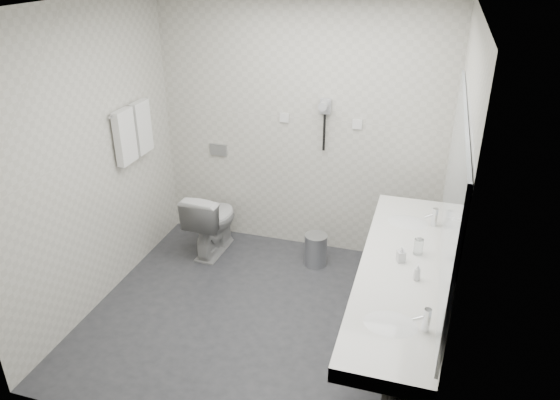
% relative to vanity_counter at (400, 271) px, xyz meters
% --- Properties ---
extents(floor, '(2.80, 2.80, 0.00)m').
position_rel_vanity_counter_xyz_m(floor, '(-1.12, 0.20, -0.80)').
color(floor, '#29292E').
rests_on(floor, ground).
extents(ceiling, '(2.80, 2.80, 0.00)m').
position_rel_vanity_counter_xyz_m(ceiling, '(-1.12, 0.20, 1.70)').
color(ceiling, silver).
rests_on(ceiling, wall_back).
extents(wall_back, '(2.80, 0.00, 2.80)m').
position_rel_vanity_counter_xyz_m(wall_back, '(-1.12, 1.50, 0.45)').
color(wall_back, beige).
rests_on(wall_back, floor).
extents(wall_front, '(2.80, 0.00, 2.80)m').
position_rel_vanity_counter_xyz_m(wall_front, '(-1.12, -1.10, 0.45)').
color(wall_front, beige).
rests_on(wall_front, floor).
extents(wall_left, '(0.00, 2.60, 2.60)m').
position_rel_vanity_counter_xyz_m(wall_left, '(-2.52, 0.20, 0.45)').
color(wall_left, beige).
rests_on(wall_left, floor).
extents(wall_right, '(0.00, 2.60, 2.60)m').
position_rel_vanity_counter_xyz_m(wall_right, '(0.27, 0.20, 0.45)').
color(wall_right, beige).
rests_on(wall_right, floor).
extents(vanity_counter, '(0.55, 2.20, 0.10)m').
position_rel_vanity_counter_xyz_m(vanity_counter, '(0.00, 0.00, 0.00)').
color(vanity_counter, silver).
rests_on(vanity_counter, floor).
extents(vanity_panel, '(0.03, 2.15, 0.75)m').
position_rel_vanity_counter_xyz_m(vanity_panel, '(0.02, 0.00, -0.42)').
color(vanity_panel, gray).
rests_on(vanity_panel, floor).
extents(vanity_post_far, '(0.06, 0.06, 0.75)m').
position_rel_vanity_counter_xyz_m(vanity_post_far, '(0.05, 1.04, -0.42)').
color(vanity_post_far, silver).
rests_on(vanity_post_far, floor).
extents(mirror, '(0.02, 2.20, 1.05)m').
position_rel_vanity_counter_xyz_m(mirror, '(0.26, 0.00, 0.65)').
color(mirror, '#B2BCC6').
rests_on(mirror, wall_right).
extents(basin_near, '(0.40, 0.31, 0.05)m').
position_rel_vanity_counter_xyz_m(basin_near, '(0.00, -0.65, 0.04)').
color(basin_near, silver).
rests_on(basin_near, vanity_counter).
extents(basin_far, '(0.40, 0.31, 0.05)m').
position_rel_vanity_counter_xyz_m(basin_far, '(0.00, 0.65, 0.04)').
color(basin_far, silver).
rests_on(basin_far, vanity_counter).
extents(faucet_near, '(0.04, 0.04, 0.15)m').
position_rel_vanity_counter_xyz_m(faucet_near, '(0.19, -0.65, 0.12)').
color(faucet_near, silver).
rests_on(faucet_near, vanity_counter).
extents(faucet_far, '(0.04, 0.04, 0.15)m').
position_rel_vanity_counter_xyz_m(faucet_far, '(0.19, 0.65, 0.12)').
color(faucet_far, silver).
rests_on(faucet_far, vanity_counter).
extents(soap_bottle_a, '(0.07, 0.07, 0.12)m').
position_rel_vanity_counter_xyz_m(soap_bottle_a, '(-0.01, 0.05, 0.11)').
color(soap_bottle_a, white).
rests_on(soap_bottle_a, vanity_counter).
extents(soap_bottle_c, '(0.05, 0.05, 0.12)m').
position_rel_vanity_counter_xyz_m(soap_bottle_c, '(0.11, -0.15, 0.11)').
color(soap_bottle_c, white).
rests_on(soap_bottle_c, vanity_counter).
extents(glass_left, '(0.08, 0.08, 0.12)m').
position_rel_vanity_counter_xyz_m(glass_left, '(0.10, 0.19, 0.11)').
color(glass_left, silver).
rests_on(glass_left, vanity_counter).
extents(toilet, '(0.41, 0.68, 0.68)m').
position_rel_vanity_counter_xyz_m(toilet, '(-1.91, 1.09, -0.46)').
color(toilet, silver).
rests_on(toilet, floor).
extents(flush_plate, '(0.18, 0.02, 0.12)m').
position_rel_vanity_counter_xyz_m(flush_plate, '(-1.98, 1.49, 0.15)').
color(flush_plate, '#B2B5BA').
rests_on(flush_plate, wall_back).
extents(pedal_bin, '(0.28, 0.28, 0.31)m').
position_rel_vanity_counter_xyz_m(pedal_bin, '(-0.85, 1.13, -0.65)').
color(pedal_bin, '#B2B5BA').
rests_on(pedal_bin, floor).
extents(bin_lid, '(0.22, 0.22, 0.02)m').
position_rel_vanity_counter_xyz_m(bin_lid, '(-0.85, 1.13, -0.48)').
color(bin_lid, '#B2B5BA').
rests_on(bin_lid, pedal_bin).
extents(towel_rail, '(0.02, 0.62, 0.02)m').
position_rel_vanity_counter_xyz_m(towel_rail, '(-2.47, 0.75, 0.75)').
color(towel_rail, silver).
rests_on(towel_rail, wall_left).
extents(towel_near, '(0.07, 0.24, 0.48)m').
position_rel_vanity_counter_xyz_m(towel_near, '(-2.46, 0.61, 0.53)').
color(towel_near, silver).
rests_on(towel_near, towel_rail).
extents(towel_far, '(0.07, 0.24, 0.48)m').
position_rel_vanity_counter_xyz_m(towel_far, '(-2.46, 0.89, 0.53)').
color(towel_far, silver).
rests_on(towel_far, towel_rail).
extents(dryer_cradle, '(0.10, 0.04, 0.14)m').
position_rel_vanity_counter_xyz_m(dryer_cradle, '(-0.88, 1.47, 0.70)').
color(dryer_cradle, '#999A9F').
rests_on(dryer_cradle, wall_back).
extents(dryer_barrel, '(0.08, 0.14, 0.08)m').
position_rel_vanity_counter_xyz_m(dryer_barrel, '(-0.88, 1.40, 0.73)').
color(dryer_barrel, '#999A9F').
rests_on(dryer_barrel, dryer_cradle).
extents(dryer_cord, '(0.02, 0.02, 0.35)m').
position_rel_vanity_counter_xyz_m(dryer_cord, '(-0.88, 1.46, 0.45)').
color(dryer_cord, black).
rests_on(dryer_cord, dryer_cradle).
extents(switch_plate_a, '(0.09, 0.02, 0.09)m').
position_rel_vanity_counter_xyz_m(switch_plate_a, '(-1.27, 1.49, 0.55)').
color(switch_plate_a, silver).
rests_on(switch_plate_a, wall_back).
extents(switch_plate_b, '(0.09, 0.02, 0.09)m').
position_rel_vanity_counter_xyz_m(switch_plate_b, '(-0.57, 1.49, 0.55)').
color(switch_plate_b, silver).
rests_on(switch_plate_b, wall_back).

